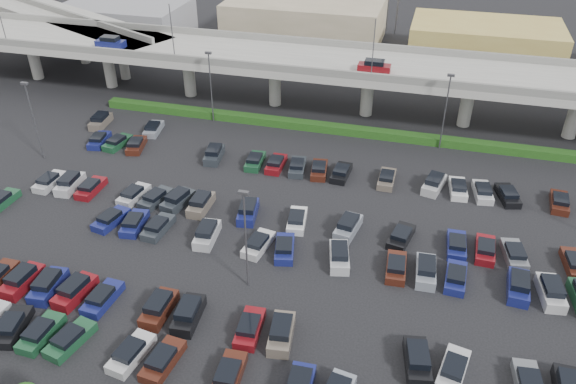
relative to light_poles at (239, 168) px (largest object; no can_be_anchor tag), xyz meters
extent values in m
plane|color=black|center=(4.13, -2.00, -6.24)|extent=(280.00, 280.00, 0.00)
cube|color=gray|center=(4.13, 30.00, 1.01)|extent=(150.00, 13.00, 1.10)
cube|color=slate|center=(4.13, 23.75, 2.06)|extent=(150.00, 0.50, 1.00)
cube|color=slate|center=(4.13, 36.25, 2.06)|extent=(150.00, 0.50, 1.00)
cylinder|color=gray|center=(-46.88, 30.00, -2.89)|extent=(1.80, 1.80, 6.70)
cube|color=slate|center=(-46.88, 30.00, 0.26)|extent=(2.60, 9.75, 0.50)
cylinder|color=gray|center=(-32.88, 30.00, -2.89)|extent=(1.80, 1.80, 6.70)
cube|color=slate|center=(-32.88, 30.00, 0.26)|extent=(2.60, 9.75, 0.50)
cylinder|color=gray|center=(-18.88, 30.00, -2.89)|extent=(1.80, 1.80, 6.70)
cube|color=slate|center=(-18.88, 30.00, 0.26)|extent=(2.60, 9.75, 0.50)
cylinder|color=gray|center=(-4.87, 30.00, -2.89)|extent=(1.80, 1.80, 6.70)
cube|color=slate|center=(-4.87, 30.00, 0.26)|extent=(2.60, 9.75, 0.50)
cylinder|color=gray|center=(9.12, 30.00, -2.89)|extent=(1.80, 1.80, 6.70)
cube|color=slate|center=(9.12, 30.00, 0.26)|extent=(2.60, 9.75, 0.50)
cylinder|color=gray|center=(23.12, 30.00, -2.89)|extent=(1.80, 1.80, 6.70)
cube|color=slate|center=(23.12, 30.00, 0.26)|extent=(2.60, 9.75, 0.50)
cylinder|color=gray|center=(37.12, 30.00, -2.89)|extent=(1.80, 1.80, 6.70)
cube|color=navy|center=(-29.88, 27.00, 2.09)|extent=(4.40, 1.82, 1.05)
cube|color=black|center=(-29.88, 27.00, 2.91)|extent=(2.60, 1.60, 0.65)
cube|color=maroon|center=(10.12, 27.00, 2.09)|extent=(4.40, 1.82, 1.05)
cube|color=black|center=(10.12, 27.00, 2.91)|extent=(2.60, 1.60, 0.65)
cylinder|color=#49494E|center=(-45.88, 23.90, 5.56)|extent=(0.14, 0.14, 8.00)
cylinder|color=#49494E|center=(-17.88, 23.90, 5.56)|extent=(0.14, 0.14, 8.00)
cylinder|color=#49494E|center=(10.12, 23.90, 5.56)|extent=(0.14, 0.14, 8.00)
cube|color=gray|center=(-47.88, 41.00, 1.01)|extent=(50.93, 30.13, 1.10)
cube|color=slate|center=(-47.88, 41.00, 2.06)|extent=(47.34, 22.43, 1.00)
cylinder|color=gray|center=(-65.09, 49.03, -2.89)|extent=(1.60, 1.60, 6.70)
cylinder|color=gray|center=(-54.22, 43.96, -2.89)|extent=(1.60, 1.60, 6.70)
cylinder|color=gray|center=(-43.34, 38.89, -2.89)|extent=(1.60, 1.60, 6.70)
cylinder|color=gray|center=(-32.47, 33.82, -2.89)|extent=(1.60, 1.60, 6.70)
cube|color=#173A11|center=(4.13, 23.00, -5.69)|extent=(66.00, 1.60, 1.10)
cube|color=black|center=(-13.12, -20.50, -5.83)|extent=(2.73, 4.69, 0.82)
cube|color=black|center=(-13.12, -20.70, -5.20)|extent=(2.06, 2.59, 0.50)
cube|color=#19482B|center=(-10.38, -20.50, -5.83)|extent=(1.97, 4.46, 0.82)
cube|color=black|center=(-10.38, -20.70, -5.20)|extent=(1.68, 2.36, 0.50)
cube|color=#19482B|center=(-7.62, -20.50, -5.83)|extent=(2.67, 4.68, 0.82)
cube|color=black|center=(-7.62, -20.70, -5.20)|extent=(2.03, 2.58, 0.50)
cube|color=silver|center=(-2.12, -20.50, -5.83)|extent=(2.46, 4.62, 0.82)
cube|color=black|center=(-2.12, -20.70, -5.20)|extent=(1.93, 2.51, 0.50)
cube|color=#421B11|center=(0.63, -20.50, -5.83)|extent=(2.25, 4.56, 0.82)
cube|color=black|center=(0.63, -20.70, -5.20)|extent=(1.83, 2.45, 0.50)
cube|color=#421B11|center=(6.13, -20.50, -5.83)|extent=(2.08, 4.50, 0.82)
cube|color=black|center=(6.13, -20.70, -5.20)|extent=(1.74, 2.39, 0.50)
cube|color=black|center=(11.62, -20.50, -4.89)|extent=(1.70, 2.66, 0.65)
cube|color=maroon|center=(-15.88, -15.50, -5.71)|extent=(2.07, 4.50, 1.05)
cube|color=black|center=(-15.88, -15.50, -4.89)|extent=(1.75, 2.69, 0.65)
cube|color=navy|center=(-13.12, -15.50, -5.71)|extent=(2.21, 4.55, 1.05)
cube|color=black|center=(-13.12, -15.50, -4.89)|extent=(1.83, 2.73, 0.65)
cube|color=maroon|center=(-10.38, -15.50, -5.71)|extent=(2.38, 4.60, 1.05)
cube|color=black|center=(-10.38, -15.50, -4.89)|extent=(1.93, 2.79, 0.65)
cube|color=navy|center=(-7.62, -15.50, -5.83)|extent=(2.09, 4.50, 0.82)
cube|color=black|center=(-7.62, -15.70, -5.20)|extent=(1.74, 2.39, 0.50)
cube|color=#421B11|center=(-2.12, -15.50, -5.71)|extent=(1.85, 4.41, 1.05)
cube|color=black|center=(-2.12, -15.50, -4.89)|extent=(1.62, 2.61, 0.65)
cube|color=black|center=(0.63, -15.50, -5.71)|extent=(2.15, 4.53, 1.05)
cube|color=black|center=(0.63, -15.50, -4.89)|extent=(1.80, 2.72, 0.65)
cube|color=maroon|center=(6.13, -15.50, -5.83)|extent=(2.12, 4.52, 0.82)
cube|color=black|center=(6.13, -15.70, -5.20)|extent=(1.76, 2.41, 0.50)
cube|color=#665C50|center=(8.88, -15.50, -5.71)|extent=(2.34, 4.59, 1.05)
cube|color=black|center=(8.88, -15.50, -4.89)|extent=(1.91, 2.78, 0.65)
cube|color=black|center=(19.88, -15.50, -5.71)|extent=(2.58, 4.66, 1.05)
cube|color=black|center=(19.88, -15.50, -4.89)|extent=(2.04, 2.85, 0.65)
cube|color=#B7B8BC|center=(22.62, -15.50, -5.83)|extent=(2.69, 4.68, 0.82)
cube|color=black|center=(22.62, -15.70, -5.20)|extent=(2.04, 2.58, 0.50)
cube|color=black|center=(28.12, -15.70, -5.20)|extent=(1.83, 2.45, 0.50)
cube|color=#19482B|center=(-26.88, -4.50, -5.83)|extent=(1.93, 4.44, 0.82)
cube|color=navy|center=(-13.12, -4.50, -5.83)|extent=(2.65, 4.67, 0.82)
cube|color=black|center=(-13.12, -4.70, -5.20)|extent=(2.02, 2.57, 0.50)
cube|color=navy|center=(-10.38, -4.50, -5.83)|extent=(2.38, 4.60, 0.82)
cube|color=black|center=(-10.38, -4.70, -5.20)|extent=(1.89, 2.49, 0.50)
cube|color=#282E35|center=(-7.62, -4.50, -5.83)|extent=(2.13, 4.52, 0.82)
cube|color=black|center=(-7.62, -4.70, -5.20)|extent=(1.76, 2.41, 0.50)
cube|color=#B7B8BC|center=(-2.12, -4.50, -5.71)|extent=(2.19, 4.54, 1.05)
cube|color=black|center=(-2.12, -4.50, -4.89)|extent=(1.82, 2.73, 0.65)
cube|color=silver|center=(3.38, -4.50, -5.83)|extent=(2.49, 4.63, 0.82)
cube|color=black|center=(3.38, -4.70, -5.20)|extent=(1.95, 2.52, 0.50)
cube|color=navy|center=(6.13, -4.50, -5.83)|extent=(2.72, 4.69, 0.82)
cube|color=black|center=(6.13, -4.70, -5.20)|extent=(2.06, 2.59, 0.50)
cube|color=#B7B8BC|center=(11.62, -4.50, -5.71)|extent=(2.75, 4.69, 1.05)
cube|color=black|center=(11.62, -4.50, -4.89)|extent=(2.14, 2.89, 0.65)
cube|color=#421B11|center=(17.12, -4.50, -5.83)|extent=(2.05, 4.49, 0.82)
cube|color=black|center=(17.12, -4.70, -5.20)|extent=(1.72, 2.38, 0.50)
cube|color=gray|center=(19.88, -4.50, -5.71)|extent=(2.05, 4.49, 1.05)
cube|color=black|center=(19.88, -4.50, -4.89)|extent=(1.74, 2.68, 0.65)
cube|color=navy|center=(22.62, -4.50, -5.83)|extent=(2.06, 4.49, 0.82)
cube|color=black|center=(22.62, -4.70, -5.20)|extent=(1.72, 2.38, 0.50)
cube|color=navy|center=(28.12, -4.50, -5.71)|extent=(2.11, 4.51, 1.05)
cube|color=black|center=(28.12, -4.50, -4.89)|extent=(1.77, 2.70, 0.65)
cube|color=silver|center=(30.88, -4.50, -5.71)|extent=(2.36, 4.60, 1.05)
cube|color=black|center=(30.88, -4.50, -4.89)|extent=(1.92, 2.78, 0.65)
cube|color=#B7B8BC|center=(-24.12, 0.50, -5.83)|extent=(1.93, 4.44, 0.82)
cube|color=black|center=(-24.12, 0.30, -5.20)|extent=(1.66, 2.34, 0.50)
cube|color=#B7B8BC|center=(-21.38, 0.50, -5.71)|extent=(2.17, 4.53, 1.05)
cube|color=black|center=(-21.38, 0.50, -4.89)|extent=(1.81, 2.72, 0.65)
cube|color=maroon|center=(-18.62, 0.50, -5.83)|extent=(1.84, 4.41, 0.82)
cube|color=black|center=(-18.62, 0.30, -5.20)|extent=(1.61, 2.31, 0.50)
cube|color=#B7B8BC|center=(-13.12, 0.50, -5.83)|extent=(2.37, 4.60, 0.82)
cube|color=black|center=(-13.12, 0.30, -5.20)|extent=(1.88, 2.49, 0.50)
cube|color=#282E35|center=(-10.38, 0.50, -5.83)|extent=(2.71, 4.69, 0.82)
cube|color=black|center=(-10.38, 0.30, -5.20)|extent=(2.05, 2.59, 0.50)
cube|color=#282E35|center=(-7.62, 0.50, -5.71)|extent=(2.75, 4.69, 1.05)
cube|color=black|center=(-7.62, 0.50, -4.89)|extent=(2.14, 2.89, 0.65)
cube|color=#665C50|center=(-4.87, 0.50, -5.71)|extent=(1.84, 4.41, 1.05)
cube|color=black|center=(-4.87, 0.50, -4.89)|extent=(1.61, 2.61, 0.65)
cube|color=navy|center=(0.63, 0.50, -5.71)|extent=(2.46, 4.62, 1.05)
cube|color=black|center=(0.63, 0.50, -4.89)|extent=(1.98, 2.81, 0.65)
cube|color=silver|center=(6.13, 0.50, -5.83)|extent=(2.39, 4.60, 0.82)
cube|color=black|center=(6.13, 0.30, -5.20)|extent=(1.89, 2.49, 0.50)
cube|color=gray|center=(11.62, 0.50, -5.71)|extent=(2.55, 4.65, 1.05)
cube|color=black|center=(11.62, 0.50, -4.89)|extent=(2.03, 2.84, 0.65)
cube|color=black|center=(17.12, 0.50, -5.83)|extent=(2.72, 4.69, 0.82)
cube|color=black|center=(17.12, 0.30, -5.20)|extent=(2.06, 2.59, 0.50)
cube|color=navy|center=(22.62, 0.50, -5.83)|extent=(1.94, 4.45, 0.82)
cube|color=black|center=(22.62, 0.30, -5.20)|extent=(1.67, 2.34, 0.50)
cube|color=maroon|center=(25.38, 0.50, -5.83)|extent=(1.99, 4.47, 0.82)
cube|color=black|center=(25.38, 0.30, -5.20)|extent=(1.69, 2.36, 0.50)
cube|color=slate|center=(28.12, 0.50, -5.83)|extent=(2.54, 4.64, 0.82)
cube|color=black|center=(28.12, 0.30, -5.20)|extent=(1.97, 2.54, 0.50)
cube|color=#421B11|center=(33.62, 0.50, -5.83)|extent=(2.25, 4.56, 0.82)
cube|color=navy|center=(-24.12, 11.50, -5.83)|extent=(2.52, 4.64, 0.82)
cube|color=black|center=(-24.12, 11.30, -5.20)|extent=(1.96, 2.53, 0.50)
cube|color=#19482B|center=(-21.38, 11.50, -5.83)|extent=(2.49, 4.63, 0.82)
cube|color=black|center=(-21.38, 11.30, -5.20)|extent=(1.94, 2.52, 0.50)
cube|color=#421B11|center=(-18.62, 11.50, -5.83)|extent=(2.78, 4.70, 0.82)
cube|color=black|center=(-18.62, 11.31, -5.20)|extent=(2.09, 2.61, 0.50)
cube|color=#282E35|center=(-7.62, 11.50, -5.71)|extent=(2.36, 4.59, 1.05)
cube|color=black|center=(-7.62, 11.50, -4.89)|extent=(1.92, 2.78, 0.65)
cube|color=#19482B|center=(-2.12, 11.50, -5.83)|extent=(2.11, 4.51, 0.82)
cube|color=black|center=(-2.12, 11.30, -5.20)|extent=(1.75, 2.40, 0.50)
cube|color=maroon|center=(0.63, 11.50, -5.83)|extent=(1.87, 4.42, 0.82)
cube|color=black|center=(0.63, 11.30, -5.20)|extent=(1.63, 2.32, 0.50)
cube|color=#282E35|center=(3.38, 11.50, -5.83)|extent=(2.40, 4.61, 0.82)
cube|color=black|center=(3.38, 11.30, -5.20)|extent=(1.90, 2.50, 0.50)
cube|color=#421B11|center=(6.13, 11.50, -5.83)|extent=(2.41, 4.61, 0.82)
cube|color=black|center=(6.13, 11.30, -5.20)|extent=(1.90, 2.50, 0.50)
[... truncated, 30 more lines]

